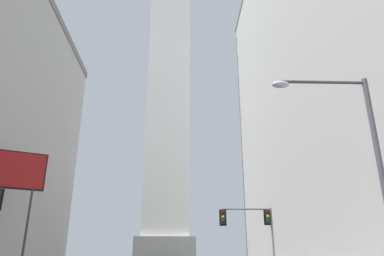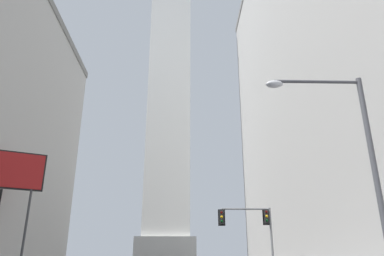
# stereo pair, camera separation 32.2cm
# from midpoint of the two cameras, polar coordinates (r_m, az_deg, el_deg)

# --- Properties ---
(obelisk) EXTENTS (8.79, 8.79, 61.84)m
(obelisk) POSITION_cam_midpoint_polar(r_m,az_deg,el_deg) (65.18, -3.64, 4.50)
(obelisk) COLOR silver
(obelisk) RESTS_ON ground_plane
(traffic_light_mid_right) EXTENTS (4.42, 0.51, 6.31)m
(traffic_light_mid_right) POSITION_cam_midpoint_polar(r_m,az_deg,el_deg) (31.54, 9.26, -14.66)
(traffic_light_mid_right) COLOR slate
(traffic_light_mid_right) RESTS_ON ground_plane
(street_lamp) EXTENTS (3.61, 0.36, 8.19)m
(street_lamp) POSITION_cam_midpoint_polar(r_m,az_deg,el_deg) (14.19, 23.86, -4.23)
(street_lamp) COLOR #4C4C51
(street_lamp) RESTS_ON ground_plane
(billboard_sign) EXTENTS (4.49, 2.05, 10.34)m
(billboard_sign) POSITION_cam_midpoint_polar(r_m,az_deg,el_deg) (32.35, -25.99, -6.52)
(billboard_sign) COLOR #3F3F42
(billboard_sign) RESTS_ON ground_plane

